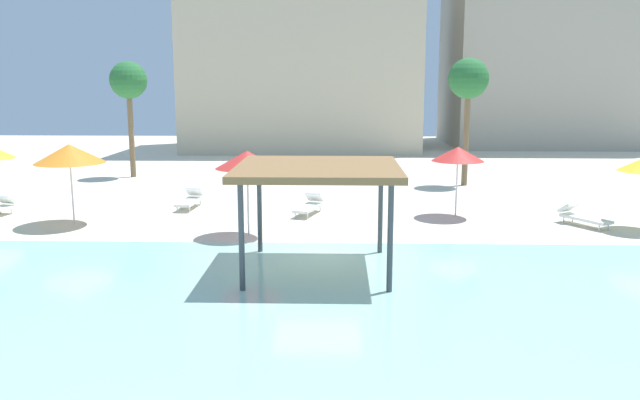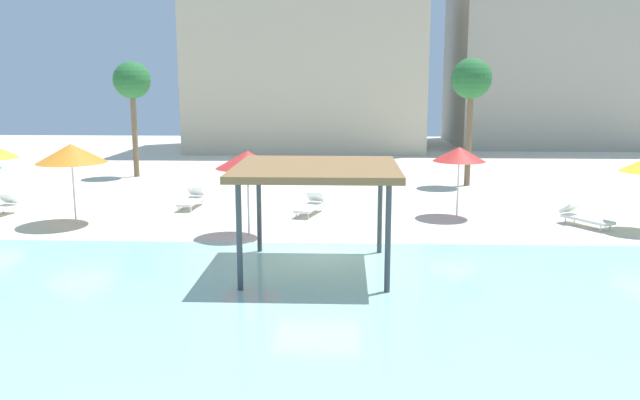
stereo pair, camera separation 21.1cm
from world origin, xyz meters
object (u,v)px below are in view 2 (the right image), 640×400
Objects in this scene: lounge_chair_1 at (192,199)px; lounge_chair_2 at (583,217)px; shade_pavilion at (317,172)px; lounge_chair_5 at (311,205)px; palm_tree_1 at (471,81)px; beach_umbrella_red_3 at (247,160)px; beach_umbrella_orange_1 at (71,153)px; beach_umbrella_red_0 at (459,154)px; palm_tree_0 at (132,83)px.

lounge_chair_1 is 1.00× the size of lounge_chair_2.
shade_pavilion reaches higher than lounge_chair_2.
lounge_chair_2 is 0.97× the size of lounge_chair_5.
shade_pavilion is 0.70× the size of palm_tree_1.
beach_umbrella_red_3 is 1.44× the size of lounge_chair_1.
palm_tree_1 reaches higher than lounge_chair_1.
beach_umbrella_orange_1 reaches higher than lounge_chair_5.
shade_pavilion is 10.24m from beach_umbrella_orange_1.
shade_pavilion is 1.61× the size of beach_umbrella_red_0.
lounge_chair_5 is at bearing 176.78° from beach_umbrella_red_0.
palm_tree_0 reaches higher than shade_pavilion.
palm_tree_1 reaches higher than shade_pavilion.
beach_umbrella_orange_1 is at bearing 166.49° from beach_umbrella_red_3.
shade_pavilion is 10.19m from lounge_chair_1.
shade_pavilion reaches higher than beach_umbrella_red_0.
beach_umbrella_red_3 is at bearing -58.26° from palm_tree_0.
beach_umbrella_red_0 is at bearing -103.34° from palm_tree_1.
beach_umbrella_red_3 is 15.10m from palm_tree_0.
beach_umbrella_orange_1 reaches higher than beach_umbrella_red_0.
beach_umbrella_red_0 is at bearing -139.77° from lounge_chair_2.
beach_umbrella_red_0 is 1.34× the size of lounge_chair_1.
lounge_chair_5 is (-0.55, 7.30, -2.33)m from shade_pavilion.
lounge_chair_5 is (-5.46, 0.31, -2.01)m from beach_umbrella_red_0.
palm_tree_1 is at bearing 49.29° from beach_umbrella_red_3.
shade_pavilion is at bearing -114.95° from palm_tree_1.
beach_umbrella_orange_1 is 0.47× the size of palm_tree_1.
lounge_chair_1 is 0.97× the size of lounge_chair_5.
lounge_chair_5 is 0.33× the size of palm_tree_1.
shade_pavilion is at bearing -57.79° from beach_umbrella_red_3.
lounge_chair_2 is 10.04m from palm_tree_1.
lounge_chair_2 is at bearing 31.98° from shade_pavilion.
lounge_chair_5 is at bearing 94.34° from shade_pavilion.
beach_umbrella_red_0 is 1.35× the size of lounge_chair_2.
lounge_chair_5 is 14.07m from palm_tree_0.
shade_pavilion reaches higher than beach_umbrella_orange_1.
lounge_chair_1 is (-10.25, 1.37, -2.01)m from beach_umbrella_red_0.
beach_umbrella_orange_1 is at bearing -43.59° from lounge_chair_1.
lounge_chair_2 is at bearing -74.31° from palm_tree_1.
shade_pavilion is at bearing -58.16° from palm_tree_0.
beach_umbrella_red_3 reaches higher than lounge_chair_2.
beach_umbrella_red_3 is at bearing -10.25° from lounge_chair_5.
lounge_chair_1 is (3.41, 3.05, -2.17)m from beach_umbrella_orange_1.
palm_tree_0 is (-7.85, 12.69, 2.36)m from beach_umbrella_red_3.
lounge_chair_5 is at bearing 62.67° from beach_umbrella_red_3.
beach_umbrella_red_3 is at bearing -112.34° from lounge_chair_2.
lounge_chair_5 is (8.21, 1.99, -2.17)m from beach_umbrella_orange_1.
shade_pavilion is at bearing -31.21° from beach_umbrella_orange_1.
palm_tree_1 reaches higher than beach_umbrella_red_0.
beach_umbrella_red_3 is at bearing 122.21° from shade_pavilion.
lounge_chair_1 is at bearing -58.95° from palm_tree_0.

